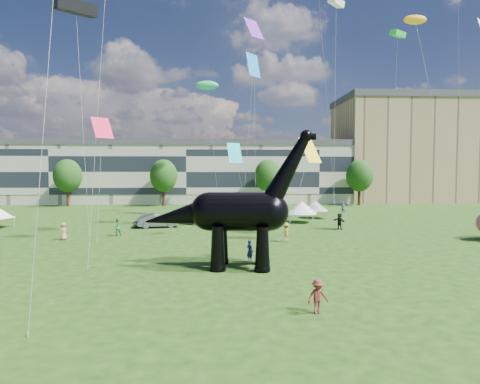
{
  "coord_description": "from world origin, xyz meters",
  "views": [
    {
      "loc": [
        -1.12,
        -24.05,
        6.68
      ],
      "look_at": [
        0.43,
        8.0,
        5.0
      ],
      "focal_mm": 30.0,
      "sensor_mm": 36.0,
      "label": 1
    }
  ],
  "objects": [
    {
      "name": "tree_far_right",
      "position": [
        26.0,
        53.0,
        6.29
      ],
      "size": [
        5.2,
        5.2,
        9.44
      ],
      "color": "#382314",
      "rests_on": "ground"
    },
    {
      "name": "tree_mid_right",
      "position": [
        8.0,
        53.0,
        6.29
      ],
      "size": [
        5.2,
        5.2,
        9.44
      ],
      "color": "#382314",
      "rests_on": "ground"
    },
    {
      "name": "car_silver",
      "position": [
        -10.37,
        25.24,
        0.72
      ],
      "size": [
        2.46,
        4.47,
        1.44
      ],
      "primitive_type": "imported",
      "rotation": [
        0.0,
        0.0,
        -0.19
      ],
      "color": "silver",
      "rests_on": "ground"
    },
    {
      "name": "gazebo_far",
      "position": [
        12.36,
        32.08,
        1.69
      ],
      "size": [
        3.88,
        3.88,
        2.41
      ],
      "rotation": [
        0.0,
        0.0,
        -0.13
      ],
      "color": "white",
      "rests_on": "ground"
    },
    {
      "name": "apartment_block",
      "position": [
        40.0,
        65.0,
        11.0
      ],
      "size": [
        28.0,
        18.0,
        22.0
      ],
      "primitive_type": "cube",
      "color": "tan",
      "rests_on": "ground"
    },
    {
      "name": "car_grey",
      "position": [
        -8.49,
        23.46,
        0.8
      ],
      "size": [
        5.13,
        2.72,
        1.61
      ],
      "primitive_type": "imported",
      "rotation": [
        0.0,
        0.0,
        1.79
      ],
      "color": "slate",
      "rests_on": "ground"
    },
    {
      "name": "visitors",
      "position": [
        -1.95,
        16.27,
        0.9
      ],
      "size": [
        46.86,
        44.41,
        1.9
      ],
      "color": "#398F4F",
      "rests_on": "ground"
    },
    {
      "name": "gazebo_near",
      "position": [
        9.4,
        27.27,
        1.93
      ],
      "size": [
        4.91,
        4.91,
        2.74
      ],
      "rotation": [
        0.0,
        0.0,
        -0.3
      ],
      "color": "white",
      "rests_on": "ground"
    },
    {
      "name": "ground",
      "position": [
        0.0,
        0.0,
        0.0
      ],
      "size": [
        220.0,
        220.0,
        0.0
      ],
      "primitive_type": "plane",
      "color": "#16330C",
      "rests_on": "ground"
    },
    {
      "name": "car_dark",
      "position": [
        0.84,
        24.73,
        0.75
      ],
      "size": [
        4.98,
        5.28,
        1.5
      ],
      "primitive_type": "imported",
      "rotation": [
        0.0,
        0.0,
        -0.72
      ],
      "color": "#595960",
      "rests_on": "ground"
    },
    {
      "name": "car_white",
      "position": [
        -5.39,
        26.71,
        0.69
      ],
      "size": [
        5.39,
        3.68,
        1.37
      ],
      "primitive_type": "imported",
      "rotation": [
        0.0,
        0.0,
        1.26
      ],
      "color": "silver",
      "rests_on": "ground"
    },
    {
      "name": "tree_far_left",
      "position": [
        -30.0,
        53.0,
        6.29
      ],
      "size": [
        5.2,
        5.2,
        9.44
      ],
      "color": "#382314",
      "rests_on": "ground"
    },
    {
      "name": "tree_mid_left",
      "position": [
        -12.0,
        53.0,
        6.29
      ],
      "size": [
        5.2,
        5.2,
        9.44
      ],
      "color": "#382314",
      "rests_on": "ground"
    },
    {
      "name": "dinosaur_sculpture",
      "position": [
        -0.25,
        3.48,
        3.71
      ],
      "size": [
        12.08,
        3.66,
        9.84
      ],
      "rotation": [
        0.0,
        0.0,
        -0.11
      ],
      "color": "black",
      "rests_on": "ground"
    },
    {
      "name": "terrace_row",
      "position": [
        -8.0,
        62.0,
        6.0
      ],
      "size": [
        78.0,
        11.0,
        12.0
      ],
      "primitive_type": "cube",
      "color": "beige",
      "rests_on": "ground"
    }
  ]
}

